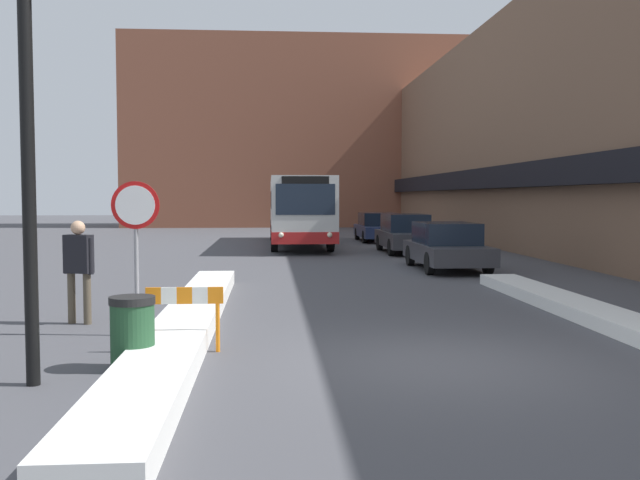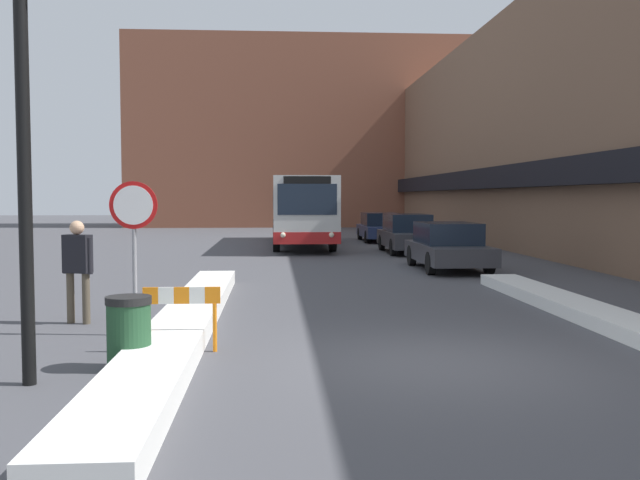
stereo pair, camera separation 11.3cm
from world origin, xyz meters
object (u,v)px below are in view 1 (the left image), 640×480
parked_car_front (447,246)px  stop_sign (136,224)px  city_bus (298,209)px  trash_bin (133,333)px  parked_car_middle (405,233)px  street_lamp (52,67)px  pedestrian (79,262)px  parked_car_back (377,227)px  construction_barricade (185,306)px

parked_car_front → stop_sign: size_ratio=1.82×
city_bus → trash_bin: city_bus is taller
trash_bin → stop_sign: bearing=98.9°
trash_bin → parked_car_middle: bearing=69.1°
city_bus → stop_sign: 21.58m
street_lamp → pedestrian: (-0.83, 4.14, -2.64)m
trash_bin → parked_car_back: bearing=74.7°
street_lamp → pedestrian: street_lamp is taller
city_bus → street_lamp: (-3.87, -24.26, 2.06)m
parked_car_front → trash_bin: size_ratio=4.75×
parked_car_back → stop_sign: size_ratio=1.88×
parked_car_front → pedestrian: size_ratio=2.49×
stop_sign → parked_car_middle: bearing=65.5°
parked_car_back → construction_barricade: size_ratio=4.24×
parked_car_front → trash_bin: bearing=-120.5°
city_bus → pedestrian: bearing=-103.1°
parked_car_back → construction_barricade: 26.22m
stop_sign → pedestrian: (-1.21, 1.18, -0.71)m
parked_car_back → stop_sign: (-7.57, -24.08, 1.08)m
pedestrian → street_lamp: bearing=-58.3°
parked_car_middle → pedestrian: 17.77m
city_bus → parked_car_front: (4.08, -11.32, -0.94)m
stop_sign → construction_barricade: (0.91, -1.28, -1.13)m
stop_sign → construction_barricade: size_ratio=2.25×
parked_car_middle → parked_car_front: bearing=-90.0°
parked_car_middle → street_lamp: street_lamp is taller
construction_barricade → trash_bin: bearing=-119.3°
parked_car_back → street_lamp: size_ratio=0.78×
parked_car_middle → street_lamp: 21.35m
city_bus → stop_sign: (-3.49, -21.29, 0.13)m
parked_car_back → street_lamp: bearing=-106.4°
city_bus → pedestrian: 20.66m
city_bus → parked_car_back: bearing=34.3°
pedestrian → construction_barricade: size_ratio=1.65×
parked_car_back → pedestrian: bearing=-111.0°
parked_car_front → pedestrian: 12.43m
parked_car_back → stop_sign: bearing=-107.4°
stop_sign → trash_bin: stop_sign is taller
pedestrian → construction_barricade: (2.12, -2.46, -0.42)m
parked_car_middle → stop_sign: size_ratio=1.85×
parked_car_front → street_lamp: bearing=-121.6°
parked_car_front → pedestrian: (-8.78, -8.80, 0.36)m
parked_car_front → street_lamp: (-7.95, -12.94, 3.00)m
parked_car_back → street_lamp: street_lamp is taller
parked_car_back → trash_bin: 27.31m
trash_bin → construction_barricade: size_ratio=0.86×
construction_barricade → stop_sign: bearing=125.3°
parked_car_back → pedestrian: size_ratio=2.57×
parked_car_middle → pedestrian: (-8.78, -15.45, 0.32)m
parked_car_middle → stop_sign: bearing=-114.5°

